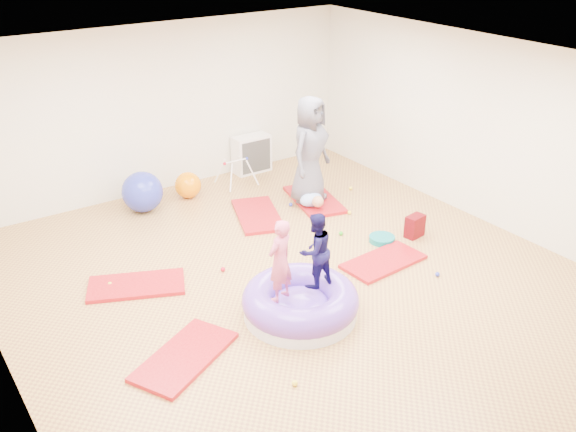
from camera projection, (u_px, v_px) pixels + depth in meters
room at (302, 187)px, 7.65m from camera, size 7.01×8.01×2.81m
gym_mat_front_left at (185, 357)px, 6.94m from camera, size 1.37×1.11×0.05m
gym_mat_mid_left at (136, 285)px, 8.25m from camera, size 1.36×1.05×0.05m
gym_mat_center_back at (258, 215)px, 10.14m from camera, size 1.03×1.41×0.05m
gym_mat_right at (383, 262)px, 8.81m from camera, size 1.20×0.65×0.05m
gym_mat_rear_right at (314, 200)px, 10.68m from camera, size 0.95×1.42×0.05m
inflatable_cushion at (300, 303)px, 7.62m from camera, size 1.40×1.40×0.44m
child_pink at (280, 257)px, 7.14m from camera, size 0.42×0.34×1.00m
child_navy at (315, 247)px, 7.42m from camera, size 0.48×0.39×0.93m
adult_caregiver at (310, 150)px, 10.22m from camera, size 1.00×0.84×1.75m
infant at (312, 200)px, 10.31m from camera, size 0.40×0.40×0.23m
ball_pit_balls at (300, 258)px, 8.89m from camera, size 4.64×3.68×0.06m
exercise_ball_blue at (142, 192)px, 10.21m from camera, size 0.66×0.66×0.66m
exercise_ball_orange at (188, 185)px, 10.73m from camera, size 0.44×0.44×0.44m
infant_play_gym at (236, 168)px, 11.18m from camera, size 0.60×0.57×0.46m
cube_shelf at (252, 154)px, 11.74m from camera, size 0.69×0.34×0.69m
balance_disc at (382, 239)px, 9.37m from camera, size 0.38×0.38×0.08m
backpack at (415, 226)px, 9.47m from camera, size 0.32×0.22×0.34m
yellow_toy at (291, 314)px, 7.68m from camera, size 0.21×0.21×0.03m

